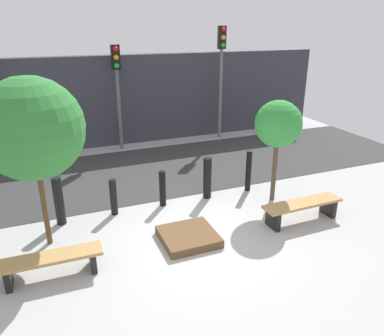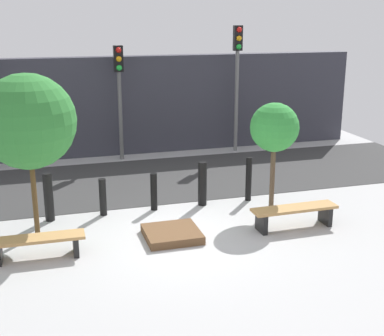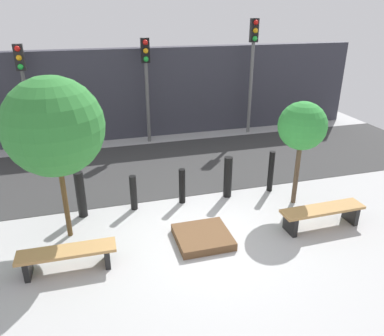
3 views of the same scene
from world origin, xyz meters
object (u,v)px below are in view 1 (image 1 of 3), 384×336
planter_bed (188,237)px  bollard_far_left (59,201)px  tree_behind_left_bench (32,129)px  bench_right (302,207)px  traffic_light_mid_west (117,79)px  bollard_left (114,197)px  bench_left (51,262)px  tree_behind_right_bench (278,125)px  bollard_right (207,178)px  bollard_far_right (248,171)px  traffic_light_mid_east (221,63)px  bollard_center (163,189)px

planter_bed → bollard_far_left: bollard_far_left is taller
planter_bed → tree_behind_left_bench: size_ratio=0.33×
tree_behind_left_bench → bollard_far_left: tree_behind_left_bench is taller
bench_right → traffic_light_mid_west: traffic_light_mid_west is taller
tree_behind_left_bench → bollard_left: tree_behind_left_bench is taller
planter_bed → traffic_light_mid_west: bearing=90.0°
bollard_far_left → bollard_left: 1.19m
tree_behind_left_bench → bollard_left: 2.55m
bench_left → bollard_far_left: size_ratio=1.60×
bench_left → tree_behind_right_bench: bearing=13.4°
bench_right → bollard_left: bearing=152.6°
bollard_far_left → bollard_right: bearing=0.0°
bench_left → bench_right: 5.29m
planter_bed → bollard_far_right: bollard_far_right is taller
planter_bed → bollard_right: (1.18, 1.70, 0.45)m
tree_behind_right_bench → bollard_left: 4.18m
bench_right → traffic_light_mid_east: (1.17, 6.59, 2.44)m
tree_behind_right_bench → bollard_right: size_ratio=2.36×
bollard_far_left → bollard_center: bollard_far_left is taller
tree_behind_right_bench → traffic_light_mid_east: traffic_light_mid_east is taller
bench_left → traffic_light_mid_east: traffic_light_mid_east is taller
bollard_left → bollard_right: bearing=0.0°
traffic_light_mid_east → bollard_left: bearing=-136.8°
planter_bed → traffic_light_mid_west: size_ratio=0.31×
bench_right → bollard_right: bollard_right is taller
tree_behind_left_bench → bollard_left: size_ratio=3.89×
traffic_light_mid_east → bollard_right: bearing=-119.3°
planter_bed → bollard_center: 1.74m
bollard_right → traffic_light_mid_east: 5.83m
tree_behind_right_bench → traffic_light_mid_west: size_ratio=0.72×
bench_left → traffic_light_mid_west: bearing=69.1°
planter_bed → traffic_light_mid_east: traffic_light_mid_east is taller
bench_left → bollard_right: size_ratio=1.65×
bollard_far_left → traffic_light_mid_west: 5.58m
tree_behind_right_bench → bollard_left: size_ratio=2.93×
planter_bed → bollard_far_right: (2.36, 1.70, 0.46)m
bollard_center → bollard_far_right: bollard_far_right is taller
tree_behind_left_bench → traffic_light_mid_west: bearing=64.0°
bollard_left → bollard_right: size_ratio=0.80×
bollard_right → traffic_light_mid_east: (2.63, 4.69, 2.25)m
planter_bed → bollard_far_left: bearing=144.2°
bollard_right → traffic_light_mid_west: 5.19m
traffic_light_mid_west → tree_behind_left_bench: bearing=-116.0°
bollard_right → tree_behind_right_bench: bearing=-26.8°
tree_behind_right_bench → bollard_center: 3.13m
bollard_center → bollard_right: bollard_right is taller
tree_behind_right_bench → traffic_light_mid_west: traffic_light_mid_west is taller
tree_behind_right_bench → bollard_far_right: size_ratio=2.30×
bench_left → bollard_center: (2.65, 1.90, 0.13)m
bollard_center → bollard_far_right: bearing=0.0°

